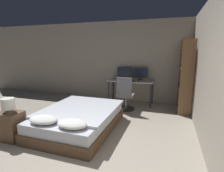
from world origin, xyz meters
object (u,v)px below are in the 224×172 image
object	(u,v)px
monitor_right	(140,73)
computer_mouse	(138,81)
bed	(79,119)
office_chair	(125,97)
nightstand	(11,126)
keyboard	(129,81)
bedside_lamp	(8,104)
monitor_left	(124,72)
bookshelf	(186,73)
desk	(131,83)

from	to	relation	value
monitor_right	computer_mouse	world-z (taller)	monitor_right
computer_mouse	bed	bearing A→B (deg)	-114.27
office_chair	nightstand	bearing A→B (deg)	-125.23
keyboard	office_chair	distance (m)	0.63
bedside_lamp	monitor_left	world-z (taller)	monitor_left
office_chair	monitor_right	bearing A→B (deg)	73.08
keyboard	bookshelf	xyz separation A→B (m)	(1.63, -0.10, 0.33)
bed	keyboard	xyz separation A→B (m)	(0.67, 2.09, 0.55)
keyboard	nightstand	bearing A→B (deg)	-120.29
monitor_right	computer_mouse	size ratio (longest dim) A/B	6.68
bed	monitor_right	distance (m)	2.75
monitor_left	nightstand	bearing A→B (deg)	-113.49
bedside_lamp	monitor_right	world-z (taller)	monitor_right
monitor_right	computer_mouse	bearing A→B (deg)	-89.56
computer_mouse	nightstand	bearing A→B (deg)	-124.14
bedside_lamp	computer_mouse	bearing A→B (deg)	55.86
nightstand	monitor_right	distance (m)	3.91
keyboard	office_chair	world-z (taller)	office_chair
monitor_right	desk	bearing A→B (deg)	-144.57
monitor_left	bed	bearing A→B (deg)	-99.15
nightstand	monitor_right	size ratio (longest dim) A/B	1.22
bed	nightstand	bearing A→B (deg)	-141.38
monitor_left	office_chair	world-z (taller)	monitor_left
bedside_lamp	office_chair	bearing A→B (deg)	54.77
computer_mouse	monitor_left	bearing A→B (deg)	144.96
desk	bookshelf	size ratio (longest dim) A/B	0.72
bedside_lamp	monitor_left	bearing A→B (deg)	66.51
bed	bookshelf	size ratio (longest dim) A/B	1.01
desk	computer_mouse	size ratio (longest dim) A/B	20.89
nightstand	desk	distance (m)	3.56
bed	keyboard	distance (m)	2.26
monitor_left	office_chair	size ratio (longest dim) A/B	0.47
monitor_left	desk	bearing A→B (deg)	-35.43
bedside_lamp	desk	distance (m)	3.54
keyboard	computer_mouse	distance (m)	0.27
monitor_left	bedside_lamp	bearing A→B (deg)	-113.49
monitor_left	bookshelf	size ratio (longest dim) A/B	0.23
keyboard	bed	bearing A→B (deg)	-107.74
bedside_lamp	desk	size ratio (longest dim) A/B	0.19
office_chair	bookshelf	world-z (taller)	bookshelf
nightstand	computer_mouse	world-z (taller)	computer_mouse
bedside_lamp	bookshelf	xyz separation A→B (m)	(3.33, 2.81, 0.38)
monitor_right	bookshelf	size ratio (longest dim) A/B	0.23
nightstand	monitor_left	size ratio (longest dim) A/B	1.22
monitor_left	computer_mouse	xyz separation A→B (m)	(0.54, -0.38, -0.21)
bedside_lamp	bed	bearing A→B (deg)	38.62
bed	desk	size ratio (longest dim) A/B	1.40
bookshelf	monitor_right	bearing A→B (deg)	160.31
bedside_lamp	monitor_right	size ratio (longest dim) A/B	0.59
monitor_left	computer_mouse	world-z (taller)	monitor_left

